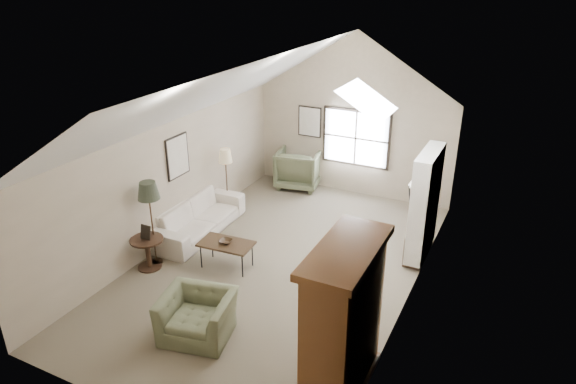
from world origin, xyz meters
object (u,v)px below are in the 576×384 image
at_px(side_chair, 421,189).
at_px(armoire, 343,322).
at_px(armchair_near, 197,316).
at_px(side_table, 148,253).
at_px(sofa, 197,217).
at_px(armchair_far, 299,168).
at_px(coffee_table, 227,255).

bearing_deg(side_chair, armoire, -83.68).
relative_size(armchair_near, side_table, 1.73).
relative_size(sofa, side_table, 3.99).
relative_size(sofa, armchair_far, 2.25).
height_order(armoire, sofa, armoire).
relative_size(sofa, armchair_near, 2.30).
xyz_separation_m(armchair_far, coffee_table, (0.43, -4.17, -0.24)).
distance_m(armchair_far, side_table, 4.94).
bearing_deg(coffee_table, armchair_far, 95.94).
relative_size(armoire, side_chair, 2.11).
bearing_deg(sofa, coffee_table, -126.63).
xyz_separation_m(sofa, armchair_near, (1.99, -2.79, -0.01)).
bearing_deg(armchair_far, side_table, 68.86).
distance_m(coffee_table, side_chair, 4.99).
xyz_separation_m(armchair_near, side_table, (-1.99, 1.19, -0.04)).
bearing_deg(armchair_near, side_chair, 59.04).
bearing_deg(side_table, side_chair, 50.27).
relative_size(sofa, coffee_table, 2.45).
bearing_deg(armoire, side_table, 164.17).
relative_size(armchair_near, side_chair, 1.04).
bearing_deg(side_table, armoire, -15.83).
bearing_deg(armchair_near, side_table, 136.77).
relative_size(sofa, side_chair, 2.39).
bearing_deg(side_chair, armchair_far, -176.89).
bearing_deg(armoire, armchair_near, 178.86).
bearing_deg(sofa, armchair_near, -146.52).
relative_size(armoire, armchair_far, 1.99).
bearing_deg(armoire, sofa, 147.03).
bearing_deg(coffee_table, armchair_near, -70.48).
bearing_deg(side_table, coffee_table, 27.37).
bearing_deg(sofa, armoire, -124.94).
xyz_separation_m(coffee_table, side_table, (-1.32, -0.68, 0.05)).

